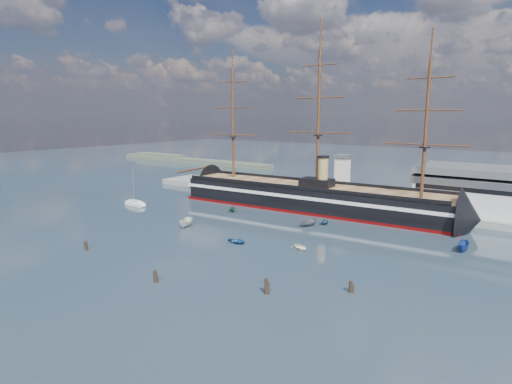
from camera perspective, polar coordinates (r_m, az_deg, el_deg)
The scene contains 17 objects.
ground at distance 121.32m, azimuth 3.30°, elevation -4.09°, with size 600.00×600.00×0.00m, color #213039.
quay at distance 148.09m, azimuth 14.23°, elevation -1.75°, with size 180.00×18.00×2.00m, color slate.
quay_tower at distance 146.43m, azimuth 11.42°, elevation 2.11°, with size 5.00×5.00×15.00m.
shoreline at distance 282.11m, azimuth -9.97°, elevation 4.33°, with size 120.00×10.00×4.00m.
warship at distance 138.79m, azimuth 6.71°, elevation -0.60°, with size 113.32×21.36×53.94m.
sailboat at distance 149.02m, azimuth -15.81°, elevation -1.43°, with size 8.18×2.61×12.98m.
motorboat_a at distance 117.82m, azimuth -9.31°, elevation -4.65°, with size 7.49×2.75×2.99m, color white.
motorboat_b at distance 102.35m, azimuth -2.55°, elevation -6.83°, with size 3.07×1.23×1.43m, color navy.
motorboat_c at distance 117.88m, azimuth 6.98°, elevation -4.58°, with size 6.38×2.34×2.55m, color slate.
motorboat_d at distance 134.55m, azimuth -3.19°, elevation -2.65°, with size 6.49×2.81×2.38m, color #17432E.
motorboat_e at distance 98.25m, azimuth 6.00°, elevation -7.62°, with size 3.06×1.22×1.43m, color beige.
motorboat_f at distance 106.97m, azimuth 25.90°, elevation -7.13°, with size 6.79×2.49×2.72m, color navy.
motorboat_g at distance 120.62m, azimuth 9.16°, elevation -4.30°, with size 5.86×2.54×2.15m, color navy.
piling_near_left at distance 104.44m, azimuth -21.73°, elevation -7.23°, with size 0.64×0.64×2.87m, color black.
piling_near_mid at distance 81.88m, azimuth -13.26°, elevation -11.59°, with size 0.64×0.64×2.90m, color black.
piling_near_right at distance 74.94m, azimuth 1.36°, elevation -13.43°, with size 0.64×0.64×3.43m, color black.
piling_far_right at distance 77.21m, azimuth 12.47°, elevation -12.94°, with size 0.64×0.64×2.76m, color black.
Camera 1 is at (63.99, -58.55, 30.20)m, focal length 30.00 mm.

